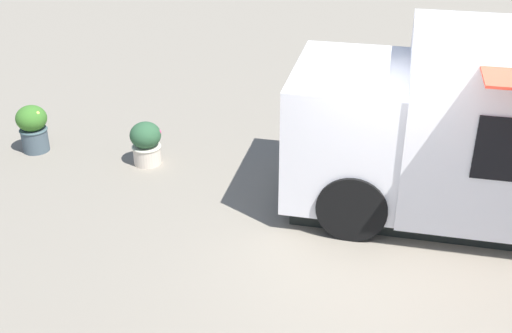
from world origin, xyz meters
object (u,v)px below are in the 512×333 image
food_truck (491,134)px  planter_flowering_far (441,81)px  planter_flowering_side (146,142)px  planter_flowering_near (33,127)px

food_truck → planter_flowering_far: food_truck is taller
planter_flowering_far → planter_flowering_side: planter_flowering_side is taller
planter_flowering_near → planter_flowering_far: 7.41m
planter_flowering_near → planter_flowering_side: (1.04, 1.59, -0.06)m
food_truck → planter_flowering_near: 6.79m
planter_flowering_near → planter_flowering_far: size_ratio=1.14×
food_truck → planter_flowering_near: bearing=-125.5°
planter_flowering_side → food_truck: bearing=53.5°
food_truck → planter_flowering_far: size_ratio=7.81×
food_truck → planter_flowering_side: bearing=-126.5°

